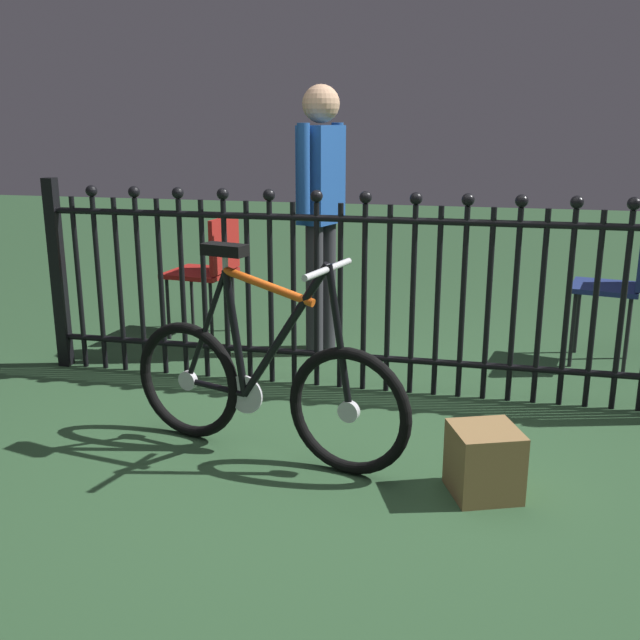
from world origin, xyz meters
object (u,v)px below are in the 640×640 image
Objects in this scene: bicycle at (263,385)px; chair_navy at (619,281)px; person_visitor at (321,197)px; display_crate at (484,461)px; chair_red at (210,264)px.

chair_navy is (1.72, 1.69, 0.19)m from bicycle.
bicycle is 1.69m from person_visitor.
chair_navy is 1.88m from person_visitor.
chair_navy is at bearing 44.48° from bicycle.
chair_navy is 2.03m from display_crate.
bicycle is 0.82× the size of person_visitor.
display_crate is at bearing -9.37° from bicycle.
bicycle is at bearing -62.13° from chair_red.
chair_red is at bearing 179.41° from chair_navy.
person_visitor is at bearing 121.87° from display_crate.
display_crate is (0.97, -0.16, -0.19)m from bicycle.
person_visitor reaches higher than display_crate.
display_crate is at bearing -112.03° from chair_navy.
chair_navy is 2.94× the size of display_crate.
bicycle reaches higher than display_crate.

